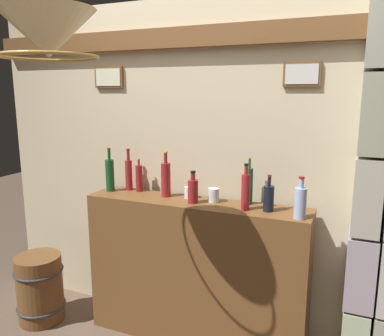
{
  "coord_description": "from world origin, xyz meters",
  "views": [
    {
      "loc": [
        0.99,
        -1.53,
        1.83
      ],
      "look_at": [
        0.0,
        0.81,
        1.32
      ],
      "focal_mm": 35.96,
      "sensor_mm": 36.0,
      "label": 1
    }
  ],
  "objects_px": {
    "liquor_bottle_vodka": "(166,179)",
    "wooden_barrel": "(40,288)",
    "liquor_bottle_rum": "(246,191)",
    "pendant_lamp": "(47,35)",
    "glass_tumbler_highball": "(214,195)",
    "liquor_bottle_whiskey": "(269,198)",
    "liquor_bottle_bourbon": "(300,202)",
    "liquor_bottle_scotch": "(129,174)",
    "liquor_bottle_amaro": "(193,190)",
    "liquor_bottle_mezcal": "(139,178)",
    "liquor_bottle_port": "(249,185)",
    "glass_tumbler_rocks": "(189,192)",
    "liquor_bottle_tequila": "(110,174)"
  },
  "relations": [
    {
      "from": "liquor_bottle_rum",
      "to": "pendant_lamp",
      "type": "distance_m",
      "value": 1.46
    },
    {
      "from": "liquor_bottle_whiskey",
      "to": "liquor_bottle_mezcal",
      "type": "relative_size",
      "value": 0.94
    },
    {
      "from": "glass_tumbler_highball",
      "to": "liquor_bottle_scotch",
      "type": "bearing_deg",
      "value": 175.51
    },
    {
      "from": "liquor_bottle_vodka",
      "to": "glass_tumbler_rocks",
      "type": "height_order",
      "value": "liquor_bottle_vodka"
    },
    {
      "from": "liquor_bottle_amaro",
      "to": "liquor_bottle_tequila",
      "type": "height_order",
      "value": "liquor_bottle_tequila"
    },
    {
      "from": "liquor_bottle_port",
      "to": "liquor_bottle_bourbon",
      "type": "xyz_separation_m",
      "value": [
        0.36,
        -0.18,
        -0.03
      ]
    },
    {
      "from": "liquor_bottle_whiskey",
      "to": "liquor_bottle_mezcal",
      "type": "xyz_separation_m",
      "value": [
        -1.02,
        0.12,
        0.02
      ]
    },
    {
      "from": "liquor_bottle_vodka",
      "to": "wooden_barrel",
      "type": "bearing_deg",
      "value": -163.13
    },
    {
      "from": "liquor_bottle_mezcal",
      "to": "glass_tumbler_rocks",
      "type": "bearing_deg",
      "value": -3.87
    },
    {
      "from": "liquor_bottle_port",
      "to": "liquor_bottle_tequila",
      "type": "xyz_separation_m",
      "value": [
        -1.08,
        -0.07,
        0.0
      ]
    },
    {
      "from": "liquor_bottle_mezcal",
      "to": "liquor_bottle_port",
      "type": "bearing_deg",
      "value": -0.48
    },
    {
      "from": "liquor_bottle_whiskey",
      "to": "liquor_bottle_bourbon",
      "type": "distance_m",
      "value": 0.22
    },
    {
      "from": "liquor_bottle_scotch",
      "to": "glass_tumbler_highball",
      "type": "bearing_deg",
      "value": -4.49
    },
    {
      "from": "liquor_bottle_amaro",
      "to": "glass_tumbler_rocks",
      "type": "distance_m",
      "value": 0.14
    },
    {
      "from": "liquor_bottle_vodka",
      "to": "glass_tumbler_highball",
      "type": "height_order",
      "value": "liquor_bottle_vodka"
    },
    {
      "from": "glass_tumbler_highball",
      "to": "pendant_lamp",
      "type": "relative_size",
      "value": 0.16
    },
    {
      "from": "liquor_bottle_vodka",
      "to": "pendant_lamp",
      "type": "height_order",
      "value": "pendant_lamp"
    },
    {
      "from": "liquor_bottle_rum",
      "to": "pendant_lamp",
      "type": "height_order",
      "value": "pendant_lamp"
    },
    {
      "from": "liquor_bottle_tequila",
      "to": "glass_tumbler_rocks",
      "type": "bearing_deg",
      "value": 4.59
    },
    {
      "from": "liquor_bottle_port",
      "to": "pendant_lamp",
      "type": "xyz_separation_m",
      "value": [
        -0.75,
        -0.99,
        0.89
      ]
    },
    {
      "from": "liquor_bottle_amaro",
      "to": "pendant_lamp",
      "type": "relative_size",
      "value": 0.38
    },
    {
      "from": "glass_tumbler_rocks",
      "to": "pendant_lamp",
      "type": "xyz_separation_m",
      "value": [
        -0.32,
        -0.97,
        0.98
      ]
    },
    {
      "from": "liquor_bottle_whiskey",
      "to": "pendant_lamp",
      "type": "distance_m",
      "value": 1.57
    },
    {
      "from": "liquor_bottle_port",
      "to": "liquor_bottle_mezcal",
      "type": "xyz_separation_m",
      "value": [
        -0.87,
        0.01,
        -0.03
      ]
    },
    {
      "from": "liquor_bottle_tequila",
      "to": "liquor_bottle_bourbon",
      "type": "height_order",
      "value": "liquor_bottle_tequila"
    },
    {
      "from": "liquor_bottle_tequila",
      "to": "liquor_bottle_bourbon",
      "type": "bearing_deg",
      "value": -4.2
    },
    {
      "from": "liquor_bottle_port",
      "to": "liquor_bottle_whiskey",
      "type": "distance_m",
      "value": 0.2
    },
    {
      "from": "liquor_bottle_amaro",
      "to": "glass_tumbler_highball",
      "type": "relative_size",
      "value": 2.33
    },
    {
      "from": "liquor_bottle_port",
      "to": "glass_tumbler_highball",
      "type": "bearing_deg",
      "value": -169.09
    },
    {
      "from": "liquor_bottle_vodka",
      "to": "wooden_barrel",
      "type": "height_order",
      "value": "liquor_bottle_vodka"
    },
    {
      "from": "liquor_bottle_mezcal",
      "to": "glass_tumbler_highball",
      "type": "bearing_deg",
      "value": -4.82
    },
    {
      "from": "liquor_bottle_vodka",
      "to": "liquor_bottle_scotch",
      "type": "height_order",
      "value": "liquor_bottle_vodka"
    },
    {
      "from": "liquor_bottle_port",
      "to": "liquor_bottle_scotch",
      "type": "height_order",
      "value": "same"
    },
    {
      "from": "pendant_lamp",
      "to": "liquor_bottle_vodka",
      "type": "bearing_deg",
      "value": 81.55
    },
    {
      "from": "glass_tumbler_rocks",
      "to": "liquor_bottle_scotch",
      "type": "bearing_deg",
      "value": 176.42
    },
    {
      "from": "liquor_bottle_port",
      "to": "glass_tumbler_highball",
      "type": "xyz_separation_m",
      "value": [
        -0.24,
        -0.05,
        -0.08
      ]
    },
    {
      "from": "glass_tumbler_highball",
      "to": "wooden_barrel",
      "type": "xyz_separation_m",
      "value": [
        -1.37,
        -0.3,
        -0.85
      ]
    },
    {
      "from": "glass_tumbler_rocks",
      "to": "wooden_barrel",
      "type": "height_order",
      "value": "glass_tumbler_rocks"
    },
    {
      "from": "liquor_bottle_tequila",
      "to": "liquor_bottle_mezcal",
      "type": "height_order",
      "value": "liquor_bottle_tequila"
    },
    {
      "from": "glass_tumbler_rocks",
      "to": "pendant_lamp",
      "type": "height_order",
      "value": "pendant_lamp"
    },
    {
      "from": "glass_tumbler_highball",
      "to": "liquor_bottle_rum",
      "type": "bearing_deg",
      "value": -19.85
    },
    {
      "from": "liquor_bottle_mezcal",
      "to": "glass_tumbler_highball",
      "type": "distance_m",
      "value": 0.63
    },
    {
      "from": "pendant_lamp",
      "to": "liquor_bottle_rum",
      "type": "bearing_deg",
      "value": 48.24
    },
    {
      "from": "liquor_bottle_scotch",
      "to": "liquor_bottle_mezcal",
      "type": "bearing_deg",
      "value": -2.26
    },
    {
      "from": "liquor_bottle_vodka",
      "to": "liquor_bottle_mezcal",
      "type": "height_order",
      "value": "liquor_bottle_vodka"
    },
    {
      "from": "liquor_bottle_bourbon",
      "to": "glass_tumbler_rocks",
      "type": "height_order",
      "value": "liquor_bottle_bourbon"
    },
    {
      "from": "liquor_bottle_bourbon",
      "to": "glass_tumbler_highball",
      "type": "relative_size",
      "value": 2.69
    },
    {
      "from": "liquor_bottle_bourbon",
      "to": "pendant_lamp",
      "type": "height_order",
      "value": "pendant_lamp"
    },
    {
      "from": "liquor_bottle_amaro",
      "to": "liquor_bottle_rum",
      "type": "relative_size",
      "value": 0.74
    },
    {
      "from": "glass_tumbler_rocks",
      "to": "pendant_lamp",
      "type": "relative_size",
      "value": 0.14
    }
  ]
}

